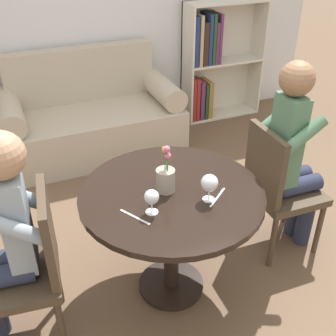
{
  "coord_description": "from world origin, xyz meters",
  "views": [
    {
      "loc": [
        -0.74,
        -1.69,
        2.01
      ],
      "look_at": [
        0.0,
        0.05,
        0.84
      ],
      "focal_mm": 45.0,
      "sensor_mm": 36.0,
      "label": 1
    }
  ],
  "objects_px": {
    "chair_left": "(30,265)",
    "wine_glass_right": "(209,184)",
    "bookshelf_right": "(212,62)",
    "flower_vase": "(166,177)",
    "wine_glass_left": "(152,198)",
    "couch": "(91,120)",
    "person_right": "(294,157)",
    "person_left": "(4,240)",
    "chair_right": "(277,185)"
  },
  "relations": [
    {
      "from": "couch",
      "to": "bookshelf_right",
      "type": "xyz_separation_m",
      "value": [
        1.4,
        0.27,
        0.3
      ]
    },
    {
      "from": "wine_glass_left",
      "to": "couch",
      "type": "bearing_deg",
      "value": 85.46
    },
    {
      "from": "person_left",
      "to": "person_right",
      "type": "relative_size",
      "value": 0.94
    },
    {
      "from": "wine_glass_right",
      "to": "couch",
      "type": "bearing_deg",
      "value": 94.14
    },
    {
      "from": "chair_right",
      "to": "person_left",
      "type": "bearing_deg",
      "value": 95.09
    },
    {
      "from": "couch",
      "to": "chair_left",
      "type": "relative_size",
      "value": 1.8
    },
    {
      "from": "chair_left",
      "to": "wine_glass_right",
      "type": "height_order",
      "value": "chair_left"
    },
    {
      "from": "person_right",
      "to": "wine_glass_right",
      "type": "xyz_separation_m",
      "value": [
        -0.71,
        -0.23,
        0.13
      ]
    },
    {
      "from": "bookshelf_right",
      "to": "wine_glass_left",
      "type": "relative_size",
      "value": 9.27
    },
    {
      "from": "wine_glass_left",
      "to": "flower_vase",
      "type": "bearing_deg",
      "value": 47.93
    },
    {
      "from": "bookshelf_right",
      "to": "wine_glass_right",
      "type": "relative_size",
      "value": 8.2
    },
    {
      "from": "chair_right",
      "to": "wine_glass_left",
      "type": "xyz_separation_m",
      "value": [
        -0.94,
        -0.22,
        0.31
      ]
    },
    {
      "from": "bookshelf_right",
      "to": "flower_vase",
      "type": "relative_size",
      "value": 4.51
    },
    {
      "from": "wine_glass_left",
      "to": "flower_vase",
      "type": "height_order",
      "value": "flower_vase"
    },
    {
      "from": "couch",
      "to": "person_right",
      "type": "height_order",
      "value": "person_right"
    },
    {
      "from": "person_left",
      "to": "person_right",
      "type": "distance_m",
      "value": 1.73
    },
    {
      "from": "bookshelf_right",
      "to": "wine_glass_left",
      "type": "height_order",
      "value": "bookshelf_right"
    },
    {
      "from": "chair_left",
      "to": "wine_glass_right",
      "type": "xyz_separation_m",
      "value": [
        0.92,
        -0.12,
        0.32
      ]
    },
    {
      "from": "bookshelf_right",
      "to": "person_right",
      "type": "height_order",
      "value": "person_right"
    },
    {
      "from": "couch",
      "to": "wine_glass_left",
      "type": "distance_m",
      "value": 2.1
    },
    {
      "from": "couch",
      "to": "flower_vase",
      "type": "relative_size",
      "value": 5.95
    },
    {
      "from": "couch",
      "to": "person_right",
      "type": "relative_size",
      "value": 1.24
    },
    {
      "from": "wine_glass_left",
      "to": "person_left",
      "type": "bearing_deg",
      "value": 169.76
    },
    {
      "from": "person_right",
      "to": "wine_glass_left",
      "type": "bearing_deg",
      "value": 103.63
    },
    {
      "from": "person_left",
      "to": "flower_vase",
      "type": "distance_m",
      "value": 0.85
    },
    {
      "from": "chair_right",
      "to": "wine_glass_left",
      "type": "bearing_deg",
      "value": 104.96
    },
    {
      "from": "chair_left",
      "to": "person_right",
      "type": "bearing_deg",
      "value": 100.5
    },
    {
      "from": "couch",
      "to": "flower_vase",
      "type": "distance_m",
      "value": 1.94
    },
    {
      "from": "person_left",
      "to": "flower_vase",
      "type": "bearing_deg",
      "value": 98.63
    },
    {
      "from": "wine_glass_right",
      "to": "bookshelf_right",
      "type": "bearing_deg",
      "value": 61.51
    },
    {
      "from": "chair_left",
      "to": "person_left",
      "type": "distance_m",
      "value": 0.2
    },
    {
      "from": "chair_right",
      "to": "flower_vase",
      "type": "xyz_separation_m",
      "value": [
        -0.8,
        -0.06,
        0.31
      ]
    },
    {
      "from": "chair_left",
      "to": "person_right",
      "type": "height_order",
      "value": "person_right"
    },
    {
      "from": "bookshelf_right",
      "to": "flower_vase",
      "type": "xyz_separation_m",
      "value": [
        -1.43,
        -2.15,
        0.19
      ]
    },
    {
      "from": "chair_right",
      "to": "person_left",
      "type": "distance_m",
      "value": 1.65
    },
    {
      "from": "wine_glass_left",
      "to": "wine_glass_right",
      "type": "height_order",
      "value": "wine_glass_right"
    },
    {
      "from": "couch",
      "to": "wine_glass_right",
      "type": "relative_size",
      "value": 10.82
    },
    {
      "from": "chair_left",
      "to": "chair_right",
      "type": "distance_m",
      "value": 1.56
    },
    {
      "from": "chair_right",
      "to": "flower_vase",
      "type": "height_order",
      "value": "flower_vase"
    },
    {
      "from": "wine_glass_left",
      "to": "flower_vase",
      "type": "relative_size",
      "value": 0.49
    },
    {
      "from": "person_left",
      "to": "wine_glass_left",
      "type": "xyz_separation_m",
      "value": [
        0.7,
        -0.13,
        0.14
      ]
    },
    {
      "from": "couch",
      "to": "wine_glass_left",
      "type": "relative_size",
      "value": 12.24
    },
    {
      "from": "person_right",
      "to": "wine_glass_left",
      "type": "distance_m",
      "value": 1.05
    },
    {
      "from": "couch",
      "to": "wine_glass_left",
      "type": "bearing_deg",
      "value": -94.54
    },
    {
      "from": "wine_glass_right",
      "to": "wine_glass_left",
      "type": "bearing_deg",
      "value": 177.48
    },
    {
      "from": "wine_glass_left",
      "to": "flower_vase",
      "type": "xyz_separation_m",
      "value": [
        0.14,
        0.15,
        -0.0
      ]
    },
    {
      "from": "bookshelf_right",
      "to": "wine_glass_right",
      "type": "bearing_deg",
      "value": -118.49
    },
    {
      "from": "bookshelf_right",
      "to": "flower_vase",
      "type": "distance_m",
      "value": 2.59
    },
    {
      "from": "person_left",
      "to": "wine_glass_left",
      "type": "relative_size",
      "value": 9.31
    },
    {
      "from": "couch",
      "to": "chair_left",
      "type": "xyz_separation_m",
      "value": [
        -0.78,
        -1.92,
        0.18
      ]
    }
  ]
}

